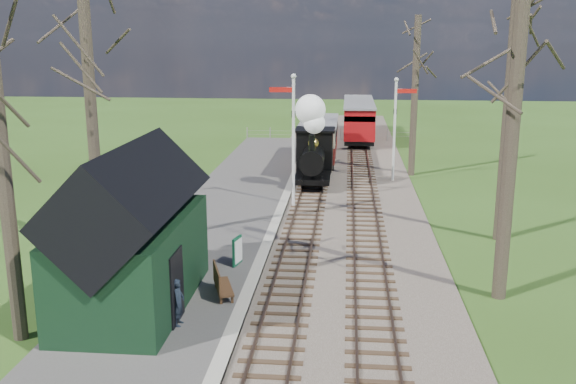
# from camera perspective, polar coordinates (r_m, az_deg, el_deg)

# --- Properties ---
(distant_hills) EXTENTS (114.40, 48.00, 22.02)m
(distant_hills) POSITION_cam_1_polar(r_m,az_deg,el_deg) (80.99, 4.84, -3.68)
(distant_hills) COLOR #385B23
(distant_hills) RESTS_ON ground
(ballast_bed) EXTENTS (8.00, 60.00, 0.10)m
(ballast_bed) POSITION_cam_1_polar(r_m,az_deg,el_deg) (35.82, 4.48, 1.07)
(ballast_bed) COLOR brown
(ballast_bed) RESTS_ON ground
(track_near) EXTENTS (1.60, 60.00, 0.15)m
(track_near) POSITION_cam_1_polar(r_m,az_deg,el_deg) (35.85, 2.40, 1.19)
(track_near) COLOR brown
(track_near) RESTS_ON ground
(track_far) EXTENTS (1.60, 60.00, 0.15)m
(track_far) POSITION_cam_1_polar(r_m,az_deg,el_deg) (35.82, 6.56, 1.10)
(track_far) COLOR brown
(track_far) RESTS_ON ground
(platform) EXTENTS (5.00, 44.00, 0.20)m
(platform) POSITION_cam_1_polar(r_m,az_deg,el_deg) (28.53, -5.48, -2.12)
(platform) COLOR #474442
(platform) RESTS_ON ground
(coping_strip) EXTENTS (0.40, 44.00, 0.21)m
(coping_strip) POSITION_cam_1_polar(r_m,az_deg,el_deg) (28.20, -0.88, -2.24)
(coping_strip) COLOR #B2AD9E
(coping_strip) RESTS_ON ground
(station_shed) EXTENTS (3.25, 6.30, 4.78)m
(station_shed) POSITION_cam_1_polar(r_m,az_deg,el_deg) (18.84, -13.67, -3.89)
(station_shed) COLOR black
(station_shed) RESTS_ON platform
(semaphore_near) EXTENTS (1.22, 0.24, 6.22)m
(semaphore_near) POSITION_cam_1_polar(r_m,az_deg,el_deg) (29.37, 0.35, 5.42)
(semaphore_near) COLOR silver
(semaphore_near) RESTS_ON ground
(semaphore_far) EXTENTS (1.22, 0.24, 5.72)m
(semaphore_far) POSITION_cam_1_polar(r_m,az_deg,el_deg) (35.35, 9.59, 6.18)
(semaphore_far) COLOR silver
(semaphore_far) RESTS_ON ground
(bare_trees) EXTENTS (15.51, 22.39, 12.00)m
(bare_trees) POSITION_cam_1_polar(r_m,az_deg,el_deg) (23.22, 4.30, 7.14)
(bare_trees) COLOR #382D23
(bare_trees) RESTS_ON ground
(fence_line) EXTENTS (12.60, 0.08, 1.00)m
(fence_line) POSITION_cam_1_polar(r_m,az_deg,el_deg) (49.52, 3.60, 5.16)
(fence_line) COLOR slate
(fence_line) RESTS_ON ground
(locomotive) EXTENTS (1.94, 4.54, 4.86)m
(locomotive) POSITION_cam_1_polar(r_m,az_deg,el_deg) (33.86, 2.27, 4.12)
(locomotive) COLOR black
(locomotive) RESTS_ON ground
(coach) EXTENTS (2.27, 7.78, 2.39)m
(coach) POSITION_cam_1_polar(r_m,az_deg,el_deg) (39.94, 2.75, 4.70)
(coach) COLOR black
(coach) RESTS_ON ground
(red_carriage_a) EXTENTS (2.30, 5.69, 2.42)m
(red_carriage_a) POSITION_cam_1_polar(r_m,az_deg,el_deg) (47.63, 6.33, 6.10)
(red_carriage_a) COLOR black
(red_carriage_a) RESTS_ON ground
(red_carriage_b) EXTENTS (2.30, 5.69, 2.42)m
(red_carriage_b) POSITION_cam_1_polar(r_m,az_deg,el_deg) (53.09, 6.24, 6.87)
(red_carriage_b) COLOR black
(red_carriage_b) RESTS_ON ground
(sign_board) EXTENTS (0.24, 0.67, 0.99)m
(sign_board) POSITION_cam_1_polar(r_m,az_deg,el_deg) (22.08, -4.52, -5.23)
(sign_board) COLOR #114F32
(sign_board) RESTS_ON platform
(bench) EXTENTS (0.91, 1.61, 0.88)m
(bench) POSITION_cam_1_polar(r_m,az_deg,el_deg) (19.63, -6.07, -7.97)
(bench) COLOR #482D19
(bench) RESTS_ON platform
(person) EXTENTS (0.32, 0.48, 1.32)m
(person) POSITION_cam_1_polar(r_m,az_deg,el_deg) (17.77, -9.72, -9.62)
(person) COLOR #19222E
(person) RESTS_ON platform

